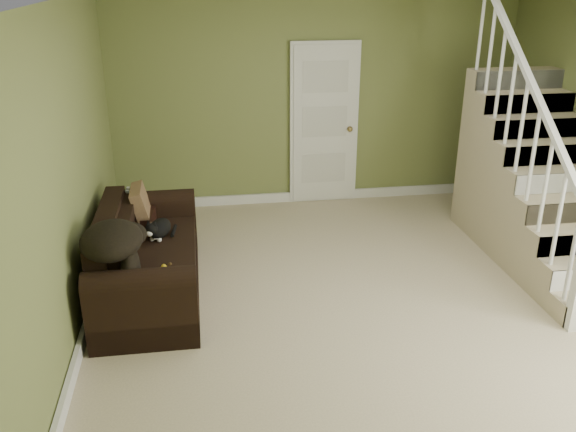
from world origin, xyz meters
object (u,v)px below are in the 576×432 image
object	(u,v)px
sofa	(145,263)
side_table	(132,237)
cat	(160,229)
banana	(164,271)

from	to	relation	value
sofa	side_table	xyz separation A→B (m)	(-0.17, 0.63, -0.01)
sofa	side_table	distance (m)	0.66
side_table	cat	size ratio (longest dim) A/B	1.58
sofa	cat	xyz separation A→B (m)	(0.14, 0.25, 0.22)
sofa	side_table	world-z (taller)	sofa
cat	sofa	bearing A→B (deg)	-98.01
side_table	cat	xyz separation A→B (m)	(0.31, -0.38, 0.23)
cat	banana	distance (m)	0.76
side_table	cat	world-z (taller)	side_table
sofa	banana	bearing A→B (deg)	-67.46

